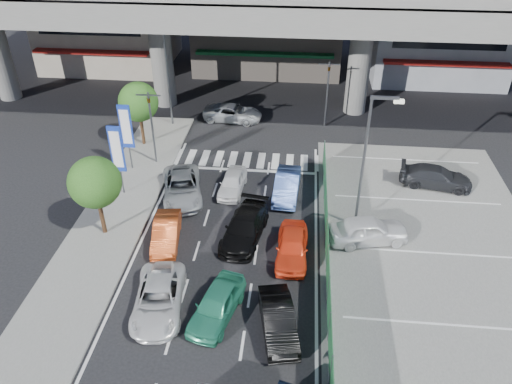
# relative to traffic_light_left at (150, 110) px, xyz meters

# --- Properties ---
(ground) EXTENTS (120.00, 120.00, 0.00)m
(ground) POSITION_rel_traffic_light_left_xyz_m (6.20, -12.00, -3.94)
(ground) COLOR black
(ground) RESTS_ON ground
(parking_lot) EXTENTS (12.00, 28.00, 0.06)m
(parking_lot) POSITION_rel_traffic_light_left_xyz_m (17.20, -10.00, -3.91)
(parking_lot) COLOR slate
(parking_lot) RESTS_ON ground
(sidewalk_left) EXTENTS (4.00, 30.00, 0.12)m
(sidewalk_left) POSITION_rel_traffic_light_left_xyz_m (-0.80, -8.00, -3.88)
(sidewalk_left) COLOR slate
(sidewalk_left) RESTS_ON ground
(fence_run) EXTENTS (0.16, 22.00, 1.80)m
(fence_run) POSITION_rel_traffic_light_left_xyz_m (11.50, -11.00, -3.04)
(fence_run) COLOR #205D33
(fence_run) RESTS_ON ground
(expressway) EXTENTS (64.00, 14.00, 10.75)m
(expressway) POSITION_rel_traffic_light_left_xyz_m (6.20, 10.00, 4.83)
(expressway) COLOR #62625E
(expressway) RESTS_ON ground
(building_east) EXTENTS (12.00, 10.90, 12.00)m
(building_east) POSITION_rel_traffic_light_left_xyz_m (22.20, 19.97, 2.06)
(building_east) COLOR gray
(building_east) RESTS_ON ground
(traffic_light_left) EXTENTS (1.60, 1.24, 5.20)m
(traffic_light_left) POSITION_rel_traffic_light_left_xyz_m (0.00, 0.00, 0.00)
(traffic_light_left) COLOR #595B60
(traffic_light_left) RESTS_ON ground
(traffic_light_right) EXTENTS (1.60, 1.24, 5.20)m
(traffic_light_right) POSITION_rel_traffic_light_left_xyz_m (11.70, 7.00, 0.00)
(traffic_light_right) COLOR #595B60
(traffic_light_right) RESTS_ON ground
(street_lamp_right) EXTENTS (1.65, 0.22, 8.00)m
(street_lamp_right) POSITION_rel_traffic_light_left_xyz_m (13.37, -6.00, 0.83)
(street_lamp_right) COLOR #595B60
(street_lamp_right) RESTS_ON ground
(street_lamp_left) EXTENTS (1.65, 0.22, 8.00)m
(street_lamp_left) POSITION_rel_traffic_light_left_xyz_m (-0.13, 6.00, 0.83)
(street_lamp_left) COLOR #595B60
(street_lamp_left) RESTS_ON ground
(signboard_near) EXTENTS (0.80, 0.14, 4.70)m
(signboard_near) POSITION_rel_traffic_light_left_xyz_m (-1.00, -4.01, -0.87)
(signboard_near) COLOR #595B60
(signboard_near) RESTS_ON ground
(signboard_far) EXTENTS (0.80, 0.14, 4.70)m
(signboard_far) POSITION_rel_traffic_light_left_xyz_m (-1.40, -1.01, -0.87)
(signboard_far) COLOR #595B60
(signboard_far) RESTS_ON ground
(tree_near) EXTENTS (2.80, 2.80, 4.80)m
(tree_near) POSITION_rel_traffic_light_left_xyz_m (-0.80, -8.00, -0.55)
(tree_near) COLOR #382314
(tree_near) RESTS_ON ground
(tree_far) EXTENTS (2.80, 2.80, 4.80)m
(tree_far) POSITION_rel_traffic_light_left_xyz_m (-1.60, 2.50, -0.55)
(tree_far) COLOR #382314
(tree_far) RESTS_ON ground
(sedan_white_mid_left) EXTENTS (2.74, 4.94, 1.31)m
(sedan_white_mid_left) POSITION_rel_traffic_light_left_xyz_m (3.71, -13.24, -3.28)
(sedan_white_mid_left) COLOR silver
(sedan_white_mid_left) RESTS_ON ground
(taxi_teal_mid) EXTENTS (2.58, 4.33, 1.38)m
(taxi_teal_mid) POSITION_rel_traffic_light_left_xyz_m (6.45, -13.38, -3.25)
(taxi_teal_mid) COLOR #2C8B6A
(taxi_teal_mid) RESTS_ON ground
(hatch_black_mid_right) EXTENTS (2.18, 4.18, 1.31)m
(hatch_black_mid_right) POSITION_rel_traffic_light_left_xyz_m (9.28, -14.01, -3.28)
(hatch_black_mid_right) COLOR black
(hatch_black_mid_right) RESTS_ON ground
(taxi_orange_left) EXTENTS (1.85, 3.98, 1.26)m
(taxi_orange_left) POSITION_rel_traffic_light_left_xyz_m (2.84, -8.39, -3.30)
(taxi_orange_left) COLOR #BF481B
(taxi_orange_left) RESTS_ON ground
(sedan_black_mid) EXTENTS (2.67, 5.00, 1.38)m
(sedan_black_mid) POSITION_rel_traffic_light_left_xyz_m (7.05, -7.59, -3.25)
(sedan_black_mid) COLOR black
(sedan_black_mid) RESTS_ON ground
(taxi_orange_right) EXTENTS (1.69, 4.07, 1.38)m
(taxi_orange_right) POSITION_rel_traffic_light_left_xyz_m (9.71, -8.95, -3.25)
(taxi_orange_right) COLOR red
(taxi_orange_right) RESTS_ON ground
(wagon_silver_front_left) EXTENTS (3.45, 5.38, 1.38)m
(wagon_silver_front_left) POSITION_rel_traffic_light_left_xyz_m (2.74, -3.95, -3.25)
(wagon_silver_front_left) COLOR #969A9D
(wagon_silver_front_left) RESTS_ON ground
(sedan_white_front_mid) EXTENTS (1.70, 3.68, 1.22)m
(sedan_white_front_mid) POSITION_rel_traffic_light_left_xyz_m (5.74, -2.98, -3.33)
(sedan_white_front_mid) COLOR silver
(sedan_white_front_mid) RESTS_ON ground
(kei_truck_front_right) EXTENTS (1.69, 4.26, 1.38)m
(kei_truck_front_right) POSITION_rel_traffic_light_left_xyz_m (9.16, -3.11, -3.25)
(kei_truck_front_right) COLOR #4C6CBC
(kei_truck_front_right) RESTS_ON ground
(crossing_wagon_silver) EXTENTS (4.84, 2.58, 1.29)m
(crossing_wagon_silver) POSITION_rel_traffic_light_left_xyz_m (4.35, 7.28, -3.29)
(crossing_wagon_silver) COLOR #B7BBC0
(crossing_wagon_silver) RESTS_ON ground
(parked_sedan_white) EXTENTS (4.64, 2.65, 1.49)m
(parked_sedan_white) POSITION_rel_traffic_light_left_xyz_m (13.75, -7.31, -3.13)
(parked_sedan_white) COLOR white
(parked_sedan_white) RESTS_ON parking_lot
(parked_sedan_dgrey) EXTENTS (4.73, 2.57, 1.30)m
(parked_sedan_dgrey) POSITION_rel_traffic_light_left_xyz_m (18.58, -1.19, -3.22)
(parked_sedan_dgrey) COLOR #2A2B2F
(parked_sedan_dgrey) RESTS_ON parking_lot
(traffic_cone) EXTENTS (0.47, 0.47, 0.74)m
(traffic_cone) POSITION_rel_traffic_light_left_xyz_m (11.81, -6.89, -3.51)
(traffic_cone) COLOR #EF4F0D
(traffic_cone) RESTS_ON parking_lot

